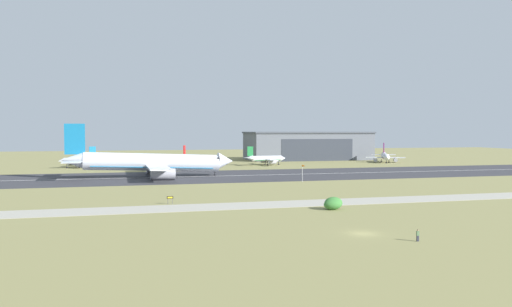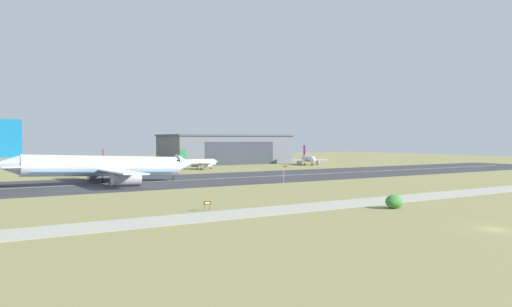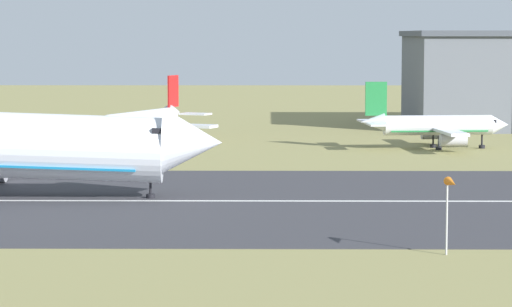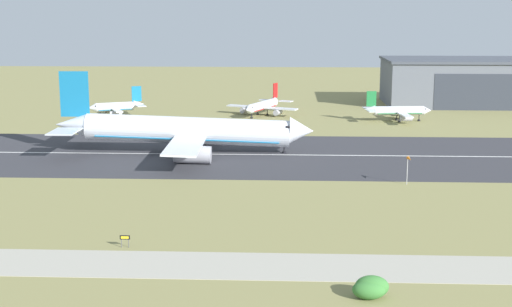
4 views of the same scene
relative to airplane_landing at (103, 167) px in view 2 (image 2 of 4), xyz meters
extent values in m
plane|color=olive|center=(27.75, -54.12, -5.12)|extent=(617.01, 617.01, 0.00)
cube|color=#333338|center=(27.75, -1.45, -5.09)|extent=(377.01, 49.43, 0.06)
cube|color=silver|center=(27.75, -1.45, -5.06)|extent=(339.31, 0.70, 0.01)
cube|color=#A8A393|center=(27.75, -73.29, -5.10)|extent=(282.76, 10.01, 0.05)
cube|color=slate|center=(91.60, 90.61, 2.36)|extent=(68.53, 31.37, 14.97)
cube|color=#424751|center=(91.60, 90.61, 10.30)|extent=(69.53, 32.37, 0.90)
cube|color=#2D333D|center=(91.60, 74.87, 0.87)|extent=(41.12, 0.12, 11.97)
cylinder|color=silver|center=(0.42, 0.01, 0.20)|extent=(46.83, 7.07, 7.70)
cone|color=silver|center=(26.42, 0.55, 0.20)|extent=(5.82, 6.22, 6.29)
cone|color=silver|center=(-26.50, -0.55, 1.30)|extent=(7.62, 5.65, 5.74)
cube|color=black|center=(23.40, 0.49, 1.42)|extent=(1.22, 5.21, 0.48)
cube|color=#146B9E|center=(0.42, 0.01, -1.48)|extent=(41.97, 6.67, 1.64)
cube|color=silver|center=(1.64, -13.81, -0.87)|extent=(7.58, 21.71, 0.64)
cylinder|color=#A8A8B2|center=(3.02, -12.05, -3.01)|extent=(8.14, 3.95, 4.05)
cube|color=silver|center=(1.06, 13.86, -0.87)|extent=(7.58, 21.71, 0.64)
cylinder|color=#A8A8B2|center=(2.52, 12.17, -3.01)|extent=(8.14, 3.95, 4.05)
cube|color=#146B9E|center=(-25.40, -0.53, 8.44)|extent=(6.64, 0.42, 10.37)
cube|color=silver|center=(-25.64, -8.25, 1.11)|extent=(6.00, 9.46, 0.24)
cube|color=silver|center=(-25.96, 7.18, 1.11)|extent=(6.00, 9.46, 0.24)
cylinder|color=black|center=(22.48, 0.47, -3.99)|extent=(0.24, 0.24, 2.27)
cylinder|color=black|center=(22.48, 0.47, -4.90)|extent=(0.84, 0.84, 0.44)
cylinder|color=black|center=(0.93, -3.64, -3.99)|extent=(0.24, 0.24, 2.27)
cylinder|color=black|center=(0.93, -3.64, -4.90)|extent=(0.84, 0.84, 0.44)
cylinder|color=black|center=(0.77, 3.68, -3.99)|extent=(0.24, 0.24, 2.27)
cylinder|color=black|center=(0.77, 3.68, -4.90)|extent=(0.84, 0.84, 0.44)
cylinder|color=silver|center=(121.33, 55.11, -2.01)|extent=(9.25, 15.69, 3.15)
cone|color=silver|center=(117.58, 46.61, -2.01)|extent=(4.03, 3.87, 3.15)
cone|color=silver|center=(125.28, 64.05, -1.45)|extent=(4.13, 4.61, 2.84)
cube|color=black|center=(118.21, 48.03, -1.38)|extent=(2.90, 2.09, 0.44)
cube|color=#991E7A|center=(121.33, 55.11, -2.88)|extent=(8.47, 14.18, 0.20)
cube|color=silver|center=(115.93, 57.15, -2.57)|extent=(8.75, 5.84, 0.40)
cylinder|color=#A8A8B2|center=(116.33, 56.39, -3.79)|extent=(3.44, 4.54, 1.96)
cube|color=silver|center=(126.48, 52.49, -2.57)|extent=(8.75, 5.84, 0.40)
cylinder|color=#A8A8B2|center=(125.65, 52.27, -3.79)|extent=(3.44, 4.54, 1.96)
cube|color=#991E7A|center=(125.05, 63.53, 2.24)|extent=(1.64, 3.25, 5.36)
cube|color=silver|center=(121.56, 65.51, -1.54)|extent=(5.63, 4.70, 0.24)
cube|color=silver|center=(128.86, 62.28, -1.54)|extent=(5.63, 4.70, 0.24)
cylinder|color=black|center=(118.64, 49.00, -4.36)|extent=(0.24, 0.24, 1.53)
cylinder|color=black|center=(118.64, 49.00, -4.90)|extent=(0.84, 0.84, 0.44)
cylinder|color=black|center=(119.68, 56.04, -4.36)|extent=(0.24, 0.24, 1.53)
cylinder|color=black|center=(119.68, 56.04, -4.90)|extent=(0.84, 0.84, 0.44)
cylinder|color=black|center=(123.14, 54.52, -4.36)|extent=(0.24, 0.24, 1.53)
cylinder|color=black|center=(123.14, 54.52, -4.90)|extent=(0.84, 0.84, 0.44)
cylinder|color=silver|center=(56.12, 50.37, -1.95)|extent=(14.76, 4.09, 2.65)
cone|color=silver|center=(64.55, 51.22, -1.95)|extent=(2.64, 2.88, 2.65)
cone|color=silver|center=(47.29, 49.48, -1.47)|extent=(3.40, 2.69, 2.39)
cube|color=black|center=(63.24, 51.08, -1.42)|extent=(1.32, 2.35, 0.44)
cube|color=#1E7238|center=(56.12, 50.37, -2.68)|extent=(13.29, 3.81, 0.20)
cube|color=silver|center=(57.01, 44.34, -2.41)|extent=(3.35, 9.72, 0.40)
cylinder|color=#A8A8B2|center=(57.42, 45.15, -3.48)|extent=(3.59, 1.98, 1.64)
cube|color=silver|center=(55.80, 56.46, -2.41)|extent=(3.35, 9.72, 0.40)
cylinder|color=#A8A8B2|center=(56.36, 55.75, -3.48)|extent=(3.59, 1.98, 1.64)
cube|color=#1E7238|center=(47.76, 49.53, 1.63)|extent=(2.90, 0.57, 4.51)
cube|color=silver|center=(47.70, 46.15, -1.55)|extent=(2.92, 4.29, 0.24)
cube|color=silver|center=(47.03, 52.83, -1.55)|extent=(2.92, 4.29, 0.24)
cylinder|color=black|center=(62.17, 50.98, -4.20)|extent=(0.24, 0.24, 1.85)
cylinder|color=black|center=(62.17, 50.98, -4.90)|extent=(0.84, 0.84, 0.44)
cylinder|color=black|center=(56.07, 48.77, -4.20)|extent=(0.24, 0.24, 1.85)
cylinder|color=black|center=(56.07, 48.77, -4.90)|extent=(0.84, 0.84, 0.44)
cylinder|color=black|center=(55.75, 51.93, -4.20)|extent=(0.24, 0.24, 1.85)
cylinder|color=black|center=(55.75, 51.93, -4.90)|extent=(0.84, 0.84, 0.44)
cube|color=silver|center=(-21.79, 54.41, -1.47)|extent=(4.12, 4.92, 0.24)
cylinder|color=silver|center=(15.23, 60.96, -2.11)|extent=(9.47, 17.43, 2.79)
cone|color=silver|center=(11.29, 51.63, -2.11)|extent=(3.55, 3.40, 2.79)
cone|color=silver|center=(19.33, 70.67, -1.61)|extent=(3.62, 4.07, 2.51)
cube|color=black|center=(11.82, 52.91, -1.55)|extent=(2.62, 1.94, 0.44)
cube|color=red|center=(15.23, 60.96, -2.88)|extent=(8.66, 15.74, 0.20)
cube|color=silver|center=(9.04, 63.19, -2.60)|extent=(10.63, 6.63, 0.40)
cylinder|color=#A8A8B2|center=(9.58, 62.34, -3.71)|extent=(3.01, 4.02, 1.73)
cube|color=silver|center=(21.14, 58.08, -2.60)|extent=(10.63, 6.63, 0.40)
cylinder|color=#A8A8B2|center=(20.15, 57.88, -3.71)|extent=(3.01, 4.02, 1.73)
cube|color=red|center=(19.13, 70.21, 1.66)|extent=(1.44, 2.91, 4.75)
cube|color=silver|center=(16.03, 71.95, -1.69)|extent=(4.97, 4.11, 0.24)
cube|color=silver|center=(22.54, 69.20, -1.69)|extent=(4.97, 4.11, 0.24)
cylinder|color=black|center=(12.24, 53.90, -4.31)|extent=(0.24, 0.24, 1.62)
cylinder|color=black|center=(12.24, 53.90, -4.90)|extent=(0.84, 0.84, 0.44)
cylinder|color=black|center=(13.74, 61.75, -4.31)|extent=(0.24, 0.24, 1.62)
cylinder|color=black|center=(13.74, 61.75, -4.90)|extent=(0.84, 0.84, 0.44)
cylinder|color=black|center=(16.83, 60.44, -4.31)|extent=(0.24, 0.24, 1.62)
cylinder|color=black|center=(16.83, 60.44, -4.90)|extent=(0.84, 0.84, 0.44)
ellipsoid|color=#387533|center=(33.07, -82.79, -3.83)|extent=(3.91, 2.56, 2.59)
ellipsoid|color=#387533|center=(32.68, -83.29, -4.03)|extent=(3.83, 2.51, 2.18)
cylinder|color=#B7B7BC|center=(45.83, -28.24, -2.40)|extent=(0.14, 0.14, 5.44)
cone|color=orange|center=(45.94, -29.50, 0.07)|extent=(0.78, 2.27, 0.60)
cylinder|color=#4C4C51|center=(0.38, -66.76, -4.54)|extent=(0.10, 0.10, 1.16)
cylinder|color=#4C4C51|center=(1.37, -66.76, -4.54)|extent=(0.10, 0.10, 1.16)
cube|color=black|center=(0.88, -66.76, -3.67)|extent=(1.41, 0.12, 0.58)
cube|color=yellow|center=(0.88, -66.82, -3.67)|extent=(1.07, 0.02, 0.35)
camera|label=1|loc=(-8.10, -178.22, 11.07)|focal=35.00mm
camera|label=2|loc=(-40.88, -149.67, 8.15)|focal=35.00mm
camera|label=3|loc=(33.49, -111.28, 10.10)|focal=85.00mm
camera|label=4|loc=(23.30, -160.10, 27.18)|focal=50.00mm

